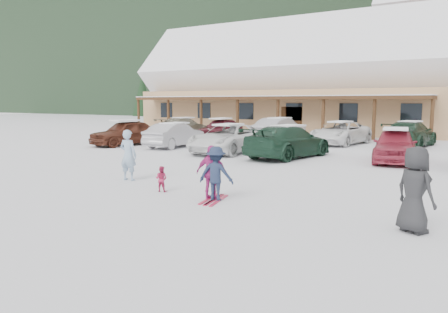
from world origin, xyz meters
The scene contains 21 objects.
ground centered at (0.00, 0.00, 0.00)m, with size 160.00×160.00×0.00m, color white.
day_lodge centered at (-9.00, 27.96, 3.94)m, with size 29.12×12.50×10.38m.
conifer_0 centered at (-26.00, 30.00, 5.69)m, with size 4.40×4.40×10.20m.
conifer_2 centered at (-30.00, 42.00, 6.83)m, with size 5.28×5.28×12.24m.
adult_skier centered at (-3.24, 0.61, 0.85)m, with size 0.62×0.41×1.70m, color #90ADC8.
toddler_red centered at (-1.09, -0.24, 0.38)m, with size 0.37×0.29×0.76m, color #B62551.
child_navy centered at (0.91, -0.38, 0.73)m, with size 0.94×0.54×1.45m, color #1B2741.
skis_child_navy centered at (0.91, -0.38, 0.01)m, with size 0.20×1.40×0.03m, color #C31B3F.
child_magenta centered at (0.75, -0.34, 0.74)m, with size 0.86×0.36×1.48m, color #B92B80.
skis_child_magenta centered at (0.75, -0.34, 0.01)m, with size 0.20×1.40×0.03m, color #C31B3F.
bystander_dark centered at (5.84, -0.65, 0.88)m, with size 0.86×0.56×1.75m, color #252528.
parked_car_0 centered at (-11.79, 9.17, 0.76)m, with size 1.79×4.44×1.51m, color #59291B.
parked_car_1 centered at (-8.57, 9.83, 0.70)m, with size 1.48×4.25×1.40m, color #ACABB0.
parked_car_2 centered at (-4.55, 9.18, 0.73)m, with size 2.43×5.27×1.47m, color white.
parked_car_3 centered at (-1.13, 8.97, 0.76)m, with size 2.12×5.21×1.51m, color #1C3C2B.
parked_car_4 centered at (3.44, 10.01, 0.73)m, with size 1.74×4.31×1.47m, color #A92F44.
parked_car_7 centered at (-13.25, 16.79, 0.70)m, with size 1.97×4.83×1.40m, color gray.
parked_car_8 centered at (-9.57, 16.32, 0.72)m, with size 1.70×4.22×1.44m, color maroon.
parked_car_9 centered at (-5.21, 16.85, 0.77)m, with size 1.63×4.67×1.54m, color #9E9DA2.
parked_car_10 centered at (-1.00, 16.55, 0.71)m, with size 2.34×5.07×1.41m, color white.
parked_car_11 centered at (2.88, 17.31, 0.74)m, with size 2.08×5.12×1.49m, color #213E2B.
Camera 1 is at (7.14, -9.94, 2.63)m, focal length 35.00 mm.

